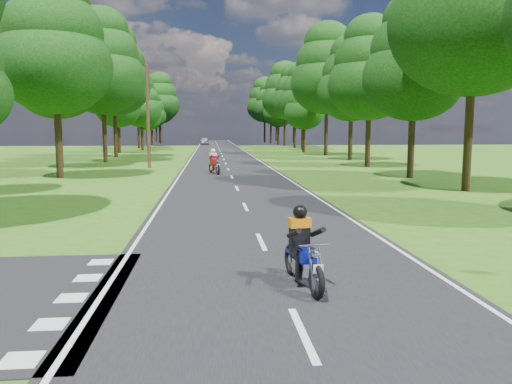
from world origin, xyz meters
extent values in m
plane|color=#305914|center=(0.00, 0.00, 0.00)|extent=(160.00, 160.00, 0.00)
cube|color=black|center=(0.00, 50.00, 0.01)|extent=(7.00, 140.00, 0.02)
cube|color=silver|center=(0.00, -4.00, 0.02)|extent=(0.12, 2.00, 0.01)
cube|color=silver|center=(0.00, 2.00, 0.02)|extent=(0.12, 2.00, 0.01)
cube|color=silver|center=(0.00, 8.00, 0.02)|extent=(0.12, 2.00, 0.01)
cube|color=silver|center=(0.00, 14.00, 0.02)|extent=(0.12, 2.00, 0.01)
cube|color=silver|center=(0.00, 20.00, 0.02)|extent=(0.12, 2.00, 0.01)
cube|color=silver|center=(0.00, 26.00, 0.02)|extent=(0.12, 2.00, 0.01)
cube|color=silver|center=(0.00, 32.00, 0.02)|extent=(0.12, 2.00, 0.01)
cube|color=silver|center=(0.00, 38.00, 0.02)|extent=(0.12, 2.00, 0.01)
cube|color=silver|center=(0.00, 44.00, 0.02)|extent=(0.12, 2.00, 0.01)
cube|color=silver|center=(0.00, 50.00, 0.02)|extent=(0.12, 2.00, 0.01)
cube|color=silver|center=(0.00, 56.00, 0.02)|extent=(0.12, 2.00, 0.01)
cube|color=silver|center=(0.00, 62.00, 0.02)|extent=(0.12, 2.00, 0.01)
cube|color=silver|center=(0.00, 68.00, 0.02)|extent=(0.12, 2.00, 0.01)
cube|color=silver|center=(0.00, 74.00, 0.02)|extent=(0.12, 2.00, 0.01)
cube|color=silver|center=(0.00, 80.00, 0.02)|extent=(0.12, 2.00, 0.01)
cube|color=silver|center=(0.00, 86.00, 0.02)|extent=(0.12, 2.00, 0.01)
cube|color=silver|center=(0.00, 92.00, 0.02)|extent=(0.12, 2.00, 0.01)
cube|color=silver|center=(0.00, 98.00, 0.02)|extent=(0.12, 2.00, 0.01)
cube|color=silver|center=(0.00, 104.00, 0.02)|extent=(0.12, 2.00, 0.01)
cube|color=silver|center=(0.00, 110.00, 0.02)|extent=(0.12, 2.00, 0.01)
cube|color=silver|center=(0.00, 116.00, 0.02)|extent=(0.12, 2.00, 0.01)
cube|color=silver|center=(-3.30, 50.00, 0.02)|extent=(0.10, 140.00, 0.01)
cube|color=silver|center=(3.30, 50.00, 0.02)|extent=(0.10, 140.00, 0.01)
cube|color=silver|center=(-3.80, -4.50, 0.02)|extent=(0.50, 0.50, 0.01)
cube|color=silver|center=(-3.80, -3.30, 0.02)|extent=(0.50, 0.50, 0.01)
cube|color=silver|center=(-3.80, -2.10, 0.02)|extent=(0.50, 0.50, 0.01)
cube|color=silver|center=(-3.80, -0.90, 0.02)|extent=(0.50, 0.50, 0.01)
cube|color=silver|center=(-3.80, 0.30, 0.02)|extent=(0.50, 0.50, 0.01)
cylinder|color=black|center=(-10.57, 20.76, 1.96)|extent=(0.40, 0.40, 3.91)
ellipsoid|color=black|center=(-10.57, 20.76, 6.78)|extent=(6.85, 6.85, 5.82)
ellipsoid|color=black|center=(-10.57, 20.76, 8.68)|extent=(5.87, 5.87, 4.99)
cylinder|color=black|center=(-12.94, 29.18, 1.90)|extent=(0.40, 0.40, 3.79)
ellipsoid|color=black|center=(-12.94, 29.18, 6.57)|extent=(6.64, 6.64, 5.64)
ellipsoid|color=black|center=(-12.94, 29.18, 8.41)|extent=(5.69, 5.69, 4.84)
ellipsoid|color=black|center=(-12.94, 29.18, 10.26)|extent=(4.27, 4.27, 3.63)
cylinder|color=black|center=(-10.82, 35.60, 2.16)|extent=(0.40, 0.40, 4.32)
ellipsoid|color=black|center=(-10.82, 35.60, 7.47)|extent=(7.56, 7.56, 6.42)
ellipsoid|color=black|center=(-10.82, 35.60, 9.58)|extent=(6.48, 6.48, 5.51)
ellipsoid|color=black|center=(-10.82, 35.60, 11.68)|extent=(4.86, 4.86, 4.13)
cylinder|color=black|center=(-11.26, 43.10, 2.20)|extent=(0.40, 0.40, 4.40)
ellipsoid|color=black|center=(-11.26, 43.10, 7.62)|extent=(7.71, 7.71, 6.55)
ellipsoid|color=black|center=(-11.26, 43.10, 9.77)|extent=(6.60, 6.60, 5.61)
ellipsoid|color=black|center=(-11.26, 43.10, 11.92)|extent=(4.95, 4.95, 4.21)
cylinder|color=black|center=(-12.61, 52.78, 1.60)|extent=(0.40, 0.40, 3.20)
ellipsoid|color=black|center=(-12.61, 52.78, 5.54)|extent=(5.60, 5.60, 4.76)
ellipsoid|color=black|center=(-12.61, 52.78, 7.10)|extent=(4.80, 4.80, 4.08)
ellipsoid|color=black|center=(-12.61, 52.78, 8.66)|extent=(3.60, 3.60, 3.06)
cylinder|color=black|center=(-10.75, 60.15, 1.61)|extent=(0.40, 0.40, 3.22)
ellipsoid|color=black|center=(-10.75, 60.15, 5.58)|extent=(5.64, 5.64, 4.79)
ellipsoid|color=black|center=(-10.75, 60.15, 7.15)|extent=(4.83, 4.83, 4.11)
ellipsoid|color=black|center=(-10.75, 60.15, 8.72)|extent=(3.62, 3.62, 3.08)
cylinder|color=black|center=(-12.29, 67.91, 1.80)|extent=(0.40, 0.40, 3.61)
ellipsoid|color=black|center=(-12.29, 67.91, 6.25)|extent=(6.31, 6.31, 5.37)
ellipsoid|color=black|center=(-12.29, 67.91, 8.01)|extent=(5.41, 5.41, 4.60)
ellipsoid|color=black|center=(-12.29, 67.91, 9.76)|extent=(4.06, 4.06, 3.45)
cylinder|color=black|center=(-11.94, 75.74, 1.33)|extent=(0.40, 0.40, 2.67)
ellipsoid|color=black|center=(-11.94, 75.74, 4.62)|extent=(4.67, 4.67, 3.97)
ellipsoid|color=black|center=(-11.94, 75.74, 5.92)|extent=(4.00, 4.00, 3.40)
ellipsoid|color=black|center=(-11.94, 75.74, 7.22)|extent=(3.00, 3.00, 2.55)
cylinder|color=black|center=(-12.18, 84.90, 1.54)|extent=(0.40, 0.40, 3.09)
ellipsoid|color=black|center=(-12.18, 84.90, 5.34)|extent=(5.40, 5.40, 4.59)
ellipsoid|color=black|center=(-12.18, 84.90, 6.85)|extent=(4.63, 4.63, 3.93)
ellipsoid|color=black|center=(-12.18, 84.90, 8.35)|extent=(3.47, 3.47, 2.95)
cylinder|color=black|center=(-11.23, 91.41, 2.24)|extent=(0.40, 0.40, 4.48)
ellipsoid|color=black|center=(-11.23, 91.41, 7.75)|extent=(7.84, 7.84, 6.66)
ellipsoid|color=black|center=(-11.23, 91.41, 9.94)|extent=(6.72, 6.72, 5.71)
ellipsoid|color=black|center=(-11.23, 91.41, 12.12)|extent=(5.04, 5.04, 4.28)
cylinder|color=black|center=(-12.28, 100.39, 2.05)|extent=(0.40, 0.40, 4.09)
ellipsoid|color=black|center=(-12.28, 100.39, 7.09)|extent=(7.16, 7.16, 6.09)
ellipsoid|color=black|center=(-12.28, 100.39, 9.08)|extent=(6.14, 6.14, 5.22)
ellipsoid|color=black|center=(-12.28, 100.39, 11.08)|extent=(4.61, 4.61, 3.92)
cylinder|color=black|center=(11.06, 12.20, 2.28)|extent=(0.40, 0.40, 4.56)
ellipsoid|color=black|center=(11.06, 12.20, 7.89)|extent=(7.98, 7.98, 6.78)
cylinder|color=black|center=(10.92, 18.69, 1.75)|extent=(0.40, 0.40, 3.49)
ellipsoid|color=black|center=(10.92, 18.69, 6.05)|extent=(6.12, 6.12, 5.20)
ellipsoid|color=black|center=(10.92, 18.69, 7.75)|extent=(5.24, 5.24, 4.46)
ellipsoid|color=black|center=(10.92, 18.69, 9.46)|extent=(3.93, 3.93, 3.34)
cylinder|color=black|center=(11.06, 27.58, 1.85)|extent=(0.40, 0.40, 3.69)
ellipsoid|color=black|center=(11.06, 27.58, 6.39)|extent=(6.46, 6.46, 5.49)
ellipsoid|color=black|center=(11.06, 27.58, 8.19)|extent=(5.54, 5.54, 4.71)
ellipsoid|color=black|center=(11.06, 27.58, 9.99)|extent=(4.15, 4.15, 3.53)
cylinder|color=black|center=(12.17, 36.42, 1.87)|extent=(0.40, 0.40, 3.74)
ellipsoid|color=black|center=(12.17, 36.42, 6.48)|extent=(6.55, 6.55, 5.57)
ellipsoid|color=black|center=(12.17, 36.42, 8.31)|extent=(5.62, 5.62, 4.77)
ellipsoid|color=black|center=(12.17, 36.42, 10.13)|extent=(4.21, 4.21, 3.58)
cylinder|color=black|center=(11.72, 44.72, 2.32)|extent=(0.40, 0.40, 4.64)
ellipsoid|color=black|center=(11.72, 44.72, 8.04)|extent=(8.12, 8.12, 6.91)
ellipsoid|color=black|center=(11.72, 44.72, 10.30)|extent=(6.96, 6.96, 5.92)
ellipsoid|color=black|center=(11.72, 44.72, 12.56)|extent=(5.22, 5.22, 4.44)
cylinder|color=black|center=(10.55, 51.92, 1.45)|extent=(0.40, 0.40, 2.91)
ellipsoid|color=black|center=(10.55, 51.92, 5.03)|extent=(5.09, 5.09, 4.33)
ellipsoid|color=black|center=(10.55, 51.92, 6.45)|extent=(4.36, 4.36, 3.71)
ellipsoid|color=black|center=(10.55, 51.92, 7.87)|extent=(3.27, 3.27, 2.78)
cylinder|color=black|center=(11.77, 59.40, 1.94)|extent=(0.40, 0.40, 3.88)
ellipsoid|color=black|center=(11.77, 59.40, 6.71)|extent=(6.78, 6.78, 5.77)
ellipsoid|color=black|center=(11.77, 59.40, 8.60)|extent=(5.81, 5.81, 4.94)
ellipsoid|color=black|center=(11.77, 59.40, 10.49)|extent=(4.36, 4.36, 3.71)
cylinder|color=black|center=(12.10, 67.87, 2.09)|extent=(0.40, 0.40, 4.18)
ellipsoid|color=black|center=(12.10, 67.87, 7.23)|extent=(7.31, 7.31, 6.21)
ellipsoid|color=black|center=(12.10, 67.87, 9.27)|extent=(6.27, 6.27, 5.33)
ellipsoid|color=black|center=(12.10, 67.87, 11.31)|extent=(4.70, 4.70, 4.00)
cylinder|color=black|center=(11.80, 76.83, 2.32)|extent=(0.40, 0.40, 4.63)
ellipsoid|color=black|center=(11.80, 76.83, 8.02)|extent=(8.11, 8.11, 6.89)
ellipsoid|color=black|center=(11.80, 76.83, 10.28)|extent=(6.95, 6.95, 5.91)
ellipsoid|color=black|center=(11.80, 76.83, 12.54)|extent=(5.21, 5.21, 4.43)
cylinder|color=black|center=(11.69, 84.12, 1.68)|extent=(0.40, 0.40, 3.36)
ellipsoid|color=black|center=(11.69, 84.12, 5.82)|extent=(5.88, 5.88, 5.00)
ellipsoid|color=black|center=(11.69, 84.12, 7.46)|extent=(5.04, 5.04, 4.29)
ellipsoid|color=black|center=(11.69, 84.12, 9.10)|extent=(3.78, 3.78, 3.21)
cylinder|color=black|center=(11.14, 91.34, 2.04)|extent=(0.40, 0.40, 4.09)
ellipsoid|color=black|center=(11.14, 91.34, 7.07)|extent=(7.15, 7.15, 6.08)
ellipsoid|color=black|center=(11.14, 91.34, 9.07)|extent=(6.13, 6.13, 5.21)
ellipsoid|color=black|center=(11.14, 91.34, 11.06)|extent=(4.60, 4.60, 3.91)
cylinder|color=black|center=(10.68, 99.10, 2.24)|extent=(0.40, 0.40, 4.48)
ellipsoid|color=black|center=(10.68, 99.10, 7.76)|extent=(7.84, 7.84, 6.66)
ellipsoid|color=black|center=(10.68, 99.10, 9.94)|extent=(6.72, 6.72, 5.71)
ellipsoid|color=black|center=(10.68, 99.10, 12.13)|extent=(5.04, 5.04, 4.28)
cylinder|color=black|center=(-14.00, 110.00, 1.92)|extent=(0.40, 0.40, 3.84)
ellipsoid|color=black|center=(-14.00, 110.00, 6.65)|extent=(6.72, 6.72, 5.71)
ellipsoid|color=black|center=(-14.00, 110.00, 8.52)|extent=(5.76, 5.76, 4.90)
ellipsoid|color=black|center=(-14.00, 110.00, 10.39)|extent=(4.32, 4.32, 3.67)
cylinder|color=black|center=(15.00, 112.00, 2.08)|extent=(0.40, 0.40, 4.16)
ellipsoid|color=black|center=(15.00, 112.00, 7.20)|extent=(7.28, 7.28, 6.19)
ellipsoid|color=black|center=(15.00, 112.00, 9.23)|extent=(6.24, 6.24, 5.30)
ellipsoid|color=black|center=(15.00, 112.00, 11.26)|extent=(4.68, 4.68, 3.98)
cylinder|color=black|center=(-16.00, 95.00, 1.76)|extent=(0.40, 0.40, 3.52)
ellipsoid|color=black|center=(-16.00, 95.00, 6.09)|extent=(6.16, 6.16, 5.24)
ellipsoid|color=black|center=(-16.00, 95.00, 7.81)|extent=(5.28, 5.28, 4.49)
ellipsoid|color=black|center=(-16.00, 95.00, 9.53)|extent=(3.96, 3.96, 3.37)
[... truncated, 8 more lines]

